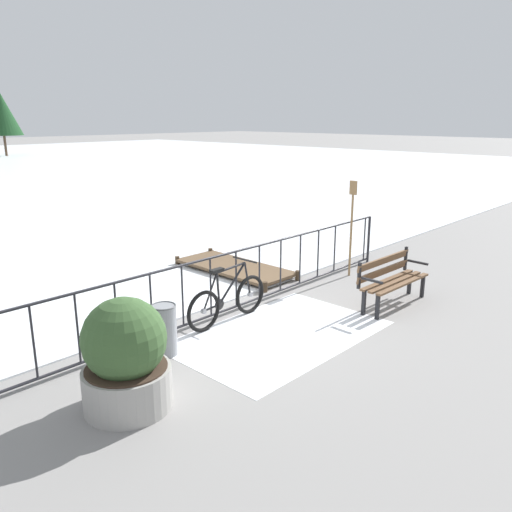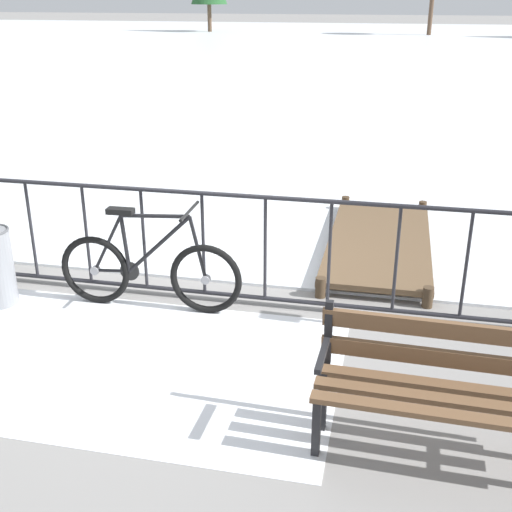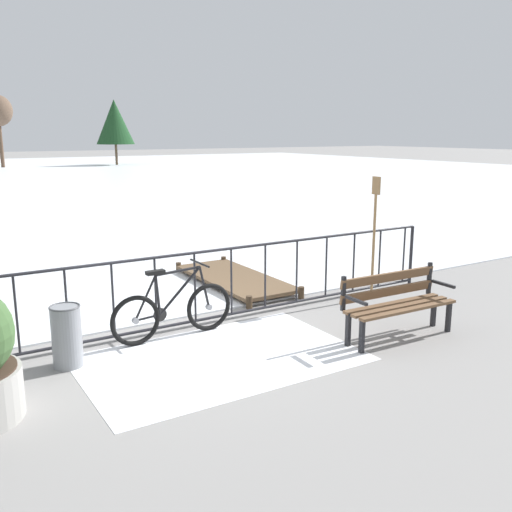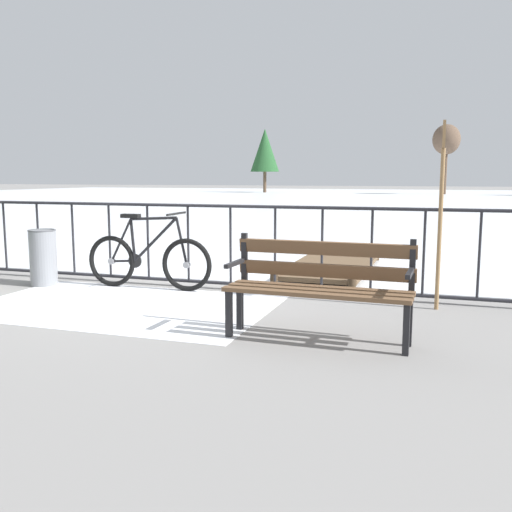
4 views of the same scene
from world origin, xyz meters
name	(u,v)px [view 3 (image 3 of 4)]	position (x,y,z in m)	size (l,w,h in m)	color
ground_plane	(177,330)	(0.00, 0.00, 0.00)	(160.00, 160.00, 0.00)	gray
snow_patch	(220,358)	(0.04, -1.20, 0.00)	(3.26, 2.08, 0.01)	white
railing_fence	(176,291)	(0.00, 0.00, 0.56)	(9.06, 0.06, 1.07)	#232328
bicycle_near_railing	(173,311)	(-0.15, -0.25, 0.37)	(1.71, 0.52, 0.97)	black
park_bench	(396,299)	(2.36, -1.75, 0.51)	(1.61, 0.53, 0.89)	brown
trash_bin	(67,336)	(-1.57, -0.47, 0.37)	(0.35, 0.35, 0.73)	gray
oar_upright	(374,230)	(3.33, -0.28, 1.14)	(0.04, 0.16, 1.98)	#937047
wooden_dock	(235,278)	(1.84, 1.63, 0.12)	(1.10, 2.75, 0.20)	brown
tree_far_west	(115,122)	(11.99, 39.40, 3.50)	(3.08, 3.08, 5.29)	brown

